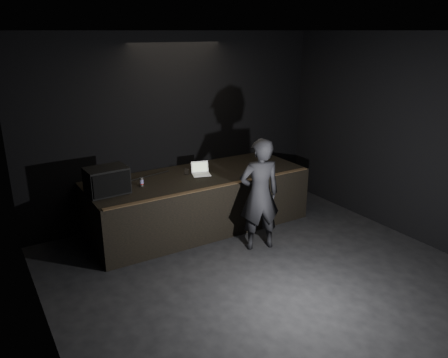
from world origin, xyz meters
TOP-DOWN VIEW (x-y plane):
  - ground at (0.00, 0.00)m, footprint 7.00×7.00m
  - room_walls at (0.00, 0.00)m, footprint 6.10×7.10m
  - stage_riser at (0.00, 2.73)m, footprint 4.00×1.50m
  - riser_lip at (0.00, 2.02)m, footprint 3.92×0.10m
  - stage_monitor at (-1.67, 2.68)m, footprint 0.67×0.51m
  - cable at (-0.79, 3.13)m, footprint 0.88×0.20m
  - laptop at (0.09, 2.77)m, footprint 0.38×0.36m
  - beer_can at (-1.08, 2.71)m, footprint 0.06×0.06m
  - plastic_cup at (-0.14, 2.89)m, footprint 0.09×0.09m
  - wii_remote at (1.10, 2.08)m, footprint 0.04×0.16m
  - person at (0.47, 1.45)m, footprint 0.78×0.61m

SIDE VIEW (x-z plane):
  - ground at x=0.00m, z-range 0.00..0.00m
  - stage_riser at x=0.00m, z-range 0.00..1.00m
  - person at x=0.47m, z-range 0.00..1.90m
  - riser_lip at x=0.00m, z-range 1.00..1.01m
  - cable at x=-0.79m, z-range 1.00..1.02m
  - wii_remote at x=1.10m, z-range 1.00..1.03m
  - plastic_cup at x=-0.14m, z-range 1.00..1.11m
  - laptop at x=0.09m, z-range 0.95..1.17m
  - beer_can at x=-1.08m, z-range 1.00..1.15m
  - stage_monitor at x=-1.67m, z-range 1.00..1.43m
  - room_walls at x=0.00m, z-range 0.26..3.78m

